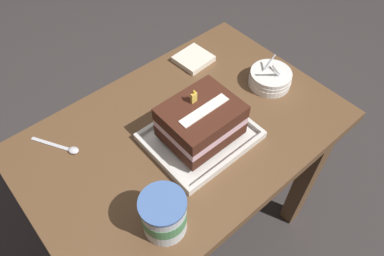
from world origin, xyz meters
name	(u,v)px	position (x,y,z in m)	size (l,w,h in m)	color
ground_plane	(187,231)	(0.00, 0.00, 0.00)	(8.00, 8.00, 0.00)	#383333
dining_table	(185,157)	(0.00, 0.00, 0.60)	(0.94, 0.62, 0.73)	brown
foil_tray	(200,137)	(0.02, -0.05, 0.74)	(0.29, 0.24, 0.02)	silver
birthday_cake	(201,121)	(0.02, -0.05, 0.81)	(0.20, 0.16, 0.15)	#442015
bowl_stack	(270,78)	(0.34, -0.03, 0.76)	(0.14, 0.14, 0.11)	white
ice_cream_tub	(164,215)	(-0.22, -0.20, 0.79)	(0.11, 0.11, 0.12)	white
serving_spoon_near_tray	(67,148)	(-0.29, 0.16, 0.74)	(0.09, 0.14, 0.01)	silver
napkin_pile	(193,59)	(0.23, 0.22, 0.74)	(0.12, 0.11, 0.02)	silver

